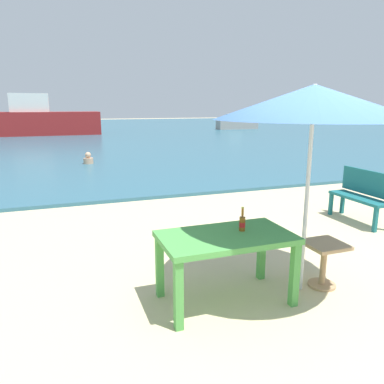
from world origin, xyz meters
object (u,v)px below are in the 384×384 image
patio_umbrella (314,102)px  boat_sailboat (237,124)px  bench_teal_center (362,193)px  picnic_table_green (226,244)px  swimmer_person (88,159)px  beer_bottle_amber (242,222)px  side_table_wood (324,258)px  boat_tanker (40,120)px

patio_umbrella → boat_sailboat: patio_umbrella is taller
bench_teal_center → boat_sailboat: size_ratio=0.33×
picnic_table_green → boat_sailboat: boat_sailboat is taller
bench_teal_center → swimmer_person: bearing=116.3°
beer_bottle_amber → boat_sailboat: boat_sailboat is taller
picnic_table_green → beer_bottle_amber: 0.30m
side_table_wood → patio_umbrella: bearing=174.4°
picnic_table_green → beer_bottle_amber: size_ratio=5.28×
boat_tanker → beer_bottle_amber: bearing=-83.5°
beer_bottle_amber → patio_umbrella: 1.46m
beer_bottle_amber → swimmer_person: 10.14m
beer_bottle_amber → swimmer_person: bearing=94.8°
bench_teal_center → swimmer_person: bench_teal_center is taller
picnic_table_green → boat_tanker: 25.03m
picnic_table_green → swimmer_person: 10.18m
bench_teal_center → boat_sailboat: (9.81, 24.69, 0.02)m
beer_bottle_amber → side_table_wood: beer_bottle_amber is taller
patio_umbrella → bench_teal_center: (2.59, 1.80, -1.58)m
beer_bottle_amber → side_table_wood: 1.13m
side_table_wood → swimmer_person: side_table_wood is taller
patio_umbrella → beer_bottle_amber: bearing=170.8°
beer_bottle_amber → patio_umbrella: size_ratio=0.12×
picnic_table_green → boat_sailboat: 29.60m
swimmer_person → bench_teal_center: bearing=-63.7°
patio_umbrella → boat_tanker: boat_tanker is taller
bench_teal_center → beer_bottle_amber: bearing=-153.1°
side_table_wood → boat_sailboat: boat_sailboat is taller
swimmer_person → picnic_table_green: bearing=-86.5°
beer_bottle_amber → boat_sailboat: bearing=63.5°
picnic_table_green → boat_tanker: size_ratio=0.18×
beer_bottle_amber → boat_tanker: size_ratio=0.03×
boat_sailboat → boat_tanker: size_ratio=0.47×
boat_sailboat → patio_umbrella: bearing=-115.1°
swimmer_person → boat_sailboat: bearing=49.4°
side_table_wood → picnic_table_green: bearing=175.9°
patio_umbrella → bench_teal_center: bearing=34.8°
beer_bottle_amber → side_table_wood: size_ratio=0.49×
picnic_table_green → boat_sailboat: (13.34, 26.43, -0.09)m
patio_umbrella → swimmer_person: size_ratio=5.61×
side_table_wood → beer_bottle_amber: bearing=171.8°
boat_tanker → picnic_table_green: bearing=-84.0°
beer_bottle_amber → swimmer_person: (-0.84, 10.09, -0.61)m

